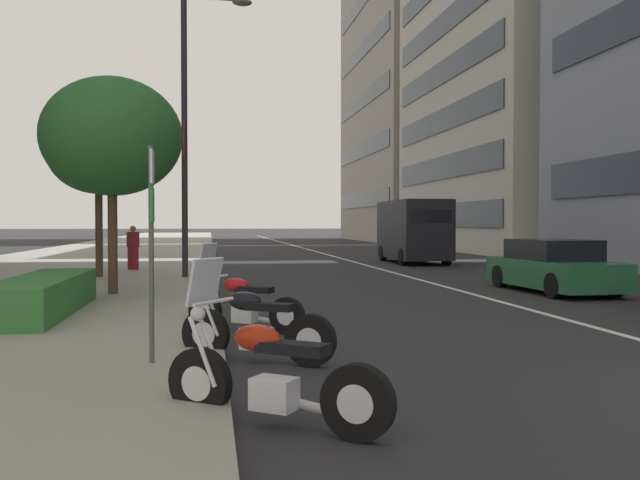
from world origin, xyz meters
TOP-DOWN VIEW (x-y plane):
  - sidewalk_right_plaza at (30.00, 11.75)m, footprint 160.00×10.79m
  - lane_centre_stripe at (35.00, 0.00)m, footprint 110.00×0.16m
  - motorcycle_by_sign_pole at (0.31, 6.02)m, footprint 1.40×1.89m
  - motorcycle_under_tarp at (3.12, 5.97)m, footprint 1.16×1.93m
  - motorcycle_mid_row at (5.72, 6.01)m, footprint 1.25×1.89m
  - car_mid_block_traffic at (10.85, -2.30)m, footprint 4.39×1.92m
  - delivery_van_ahead at (23.77, -2.46)m, footprint 5.46×2.25m
  - parking_sign_by_curb at (2.60, 7.22)m, footprint 0.32×0.06m
  - street_lamp_with_banners at (15.43, 7.01)m, footprint 1.26×2.14m
  - clipped_hedge_bed at (7.38, 9.55)m, footprint 4.74×1.10m
  - street_tree_mid_sidewalk at (10.78, 8.78)m, footprint 3.23×3.23m
  - street_tree_far_plaza at (15.93, 9.88)m, footprint 3.07×3.07m
  - pedestrian_on_plaza at (19.08, 9.22)m, footprint 0.47×0.46m
  - office_tower_near_left at (36.51, -17.05)m, footprint 20.53×17.49m

SIDE VIEW (x-z plane):
  - lane_centre_stripe at x=35.00m, z-range 0.00..0.01m
  - sidewalk_right_plaza at x=30.00m, z-range 0.00..0.15m
  - motorcycle_under_tarp at x=3.12m, z-range -0.13..0.98m
  - motorcycle_mid_row at x=5.72m, z-range -0.30..1.16m
  - motorcycle_by_sign_pole at x=0.31m, z-range -0.30..1.18m
  - clipped_hedge_bed at x=7.38m, z-range 0.15..0.82m
  - car_mid_block_traffic at x=10.85m, z-range -0.04..1.33m
  - pedestrian_on_plaza at x=19.08m, z-range 0.15..1.70m
  - delivery_van_ahead at x=23.77m, z-range 0.09..2.87m
  - parking_sign_by_curb at x=2.60m, z-range 0.47..3.04m
  - street_tree_mid_sidewalk at x=10.78m, z-range 1.28..6.31m
  - street_tree_far_plaza at x=15.93m, z-range 1.40..6.54m
  - street_lamp_with_banners at x=15.43m, z-range 0.89..9.47m
  - office_tower_near_left at x=36.51m, z-range 0.00..28.60m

